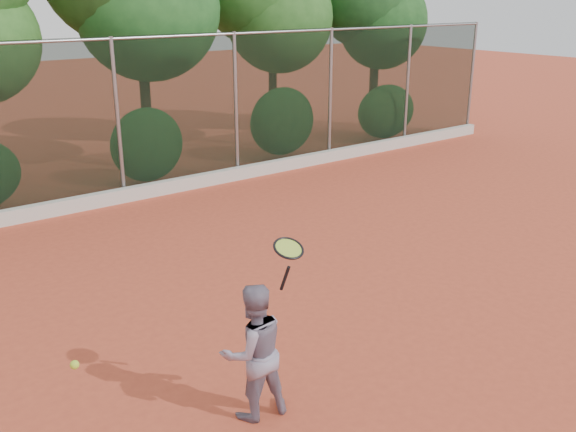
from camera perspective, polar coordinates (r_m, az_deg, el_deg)
ground at (r=9.15m, az=3.85°, el=-9.06°), size 80.00×80.00×0.00m
concrete_curb at (r=14.53m, az=-14.07°, el=1.87°), size 24.00×0.20×0.30m
tennis_player at (r=6.89m, az=-3.10°, el=-11.95°), size 0.82×0.68×1.53m
chainlink_fence at (r=14.30m, az=-14.92°, el=8.59°), size 24.09×0.09×3.50m
tennis_racket at (r=6.43m, az=0.01°, el=-3.20°), size 0.33×0.31×0.58m
tennis_ball_in_flight at (r=5.33m, az=-18.44°, el=-12.44°), size 0.07×0.07×0.07m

